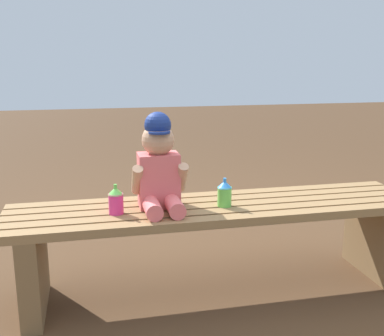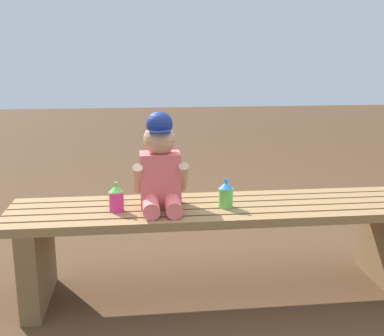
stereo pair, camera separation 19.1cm
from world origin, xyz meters
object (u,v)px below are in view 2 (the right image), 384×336
object	(u,v)px
child_figure	(160,166)
sippy_cup_left	(116,198)
park_bench	(219,232)
sippy_cup_right	(226,194)

from	to	relation	value
child_figure	sippy_cup_left	world-z (taller)	child_figure
park_bench	sippy_cup_left	xyz separation A→B (m)	(-0.44, -0.03, 0.18)
park_bench	sippy_cup_right	world-z (taller)	sippy_cup_right
sippy_cup_right	child_figure	bearing A→B (deg)	170.91
park_bench	child_figure	size ratio (longest dim) A/B	4.45
child_figure	sippy_cup_right	bearing A→B (deg)	-9.09
child_figure	sippy_cup_right	distance (m)	0.30
child_figure	sippy_cup_left	size ratio (longest dim) A/B	3.26
sippy_cup_left	child_figure	bearing A→B (deg)	13.28
child_figure	sippy_cup_right	world-z (taller)	child_figure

